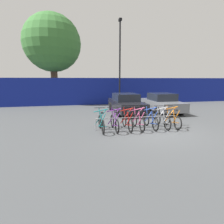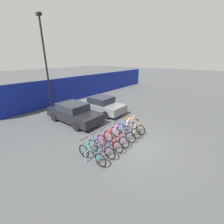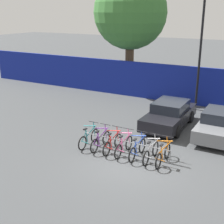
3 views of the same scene
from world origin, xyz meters
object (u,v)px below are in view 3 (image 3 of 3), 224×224
(bike_rack, at_px, (125,143))
(bicycle_purple, at_px, (100,141))
(lamp_post, at_px, (201,43))
(bicycle_red, at_px, (112,144))
(bicycle_pink, at_px, (124,146))
(bicycle_orange, at_px, (163,155))
(bicycle_blue, at_px, (137,149))
(bicycle_silver, at_px, (151,152))
(car_grey, at_px, (220,125))
(car_black, at_px, (170,114))
(bicycle_teal, at_px, (89,138))
(tree_behind_hoarding, at_px, (130,13))

(bike_rack, xyz_separation_m, bicycle_purple, (-1.18, -0.15, -0.11))
(lamp_post, bearing_deg, bicycle_red, -101.57)
(bicycle_red, distance_m, bicycle_pink, 0.56)
(bicycle_red, xyz_separation_m, bicycle_orange, (2.37, 0.00, 0.00))
(bicycle_blue, distance_m, bicycle_silver, 0.62)
(bicycle_orange, bearing_deg, bicycle_pink, -178.24)
(bicycle_purple, relative_size, bicycle_pink, 1.00)
(bicycle_orange, distance_m, car_grey, 4.20)
(bicycle_blue, xyz_separation_m, bicycle_orange, (1.15, 0.00, 0.00))
(lamp_post, bearing_deg, car_black, -97.23)
(bike_rack, height_order, bicycle_silver, bicycle_silver)
(bicycle_red, relative_size, bicycle_blue, 1.00)
(car_grey, bearing_deg, bicycle_teal, -142.40)
(bicycle_silver, relative_size, car_black, 0.39)
(bicycle_orange, height_order, tree_behind_hoarding, tree_behind_hoarding)
(bicycle_teal, height_order, bicycle_silver, same)
(bicycle_purple, distance_m, car_black, 4.63)
(bicycle_purple, height_order, bicycle_red, same)
(bicycle_teal, height_order, bicycle_blue, same)
(car_black, bearing_deg, car_grey, -7.10)
(bicycle_silver, height_order, bicycle_orange, same)
(bicycle_blue, bearing_deg, bicycle_teal, 176.05)
(bicycle_silver, xyz_separation_m, lamp_post, (-0.20, 7.97, 3.78))
(bike_rack, xyz_separation_m, bicycle_teal, (-1.81, -0.15, -0.11))
(bicycle_silver, relative_size, bicycle_orange, 1.00)
(bicycle_teal, xyz_separation_m, bicycle_orange, (3.62, 0.00, 0.00))
(bicycle_purple, relative_size, tree_behind_hoarding, 0.20)
(bicycle_purple, height_order, bicycle_silver, same)
(bike_rack, bearing_deg, bicycle_orange, -4.70)
(bicycle_silver, distance_m, car_black, 4.32)
(bicycle_teal, xyz_separation_m, bicycle_blue, (2.46, 0.00, 0.00))
(bicycle_teal, relative_size, bicycle_orange, 1.00)
(bicycle_orange, bearing_deg, car_black, 107.55)
(bicycle_red, bearing_deg, tree_behind_hoarding, 115.57)
(car_black, height_order, lamp_post, lamp_post)
(bicycle_purple, xyz_separation_m, bicycle_red, (0.62, 0.00, 0.00))
(bicycle_teal, height_order, bicycle_red, same)
(bicycle_pink, xyz_separation_m, bicycle_orange, (1.81, 0.00, 0.00))
(car_grey, bearing_deg, bicycle_orange, -110.63)
(bicycle_purple, xyz_separation_m, car_black, (1.78, 4.26, 0.31))
(car_black, height_order, car_grey, same)
(bike_rack, height_order, lamp_post, lamp_post)
(bicycle_orange, bearing_deg, lamp_post, 97.01)
(bicycle_blue, bearing_deg, bicycle_purple, 176.05)
(bicycle_purple, relative_size, car_grey, 0.44)
(bike_rack, xyz_separation_m, tree_behind_hoarding, (-4.97, 10.62, 5.33))
(bicycle_teal, distance_m, bicycle_red, 1.25)
(lamp_post, bearing_deg, bicycle_silver, -88.59)
(bicycle_silver, bearing_deg, bicycle_red, 178.67)
(car_grey, bearing_deg, car_black, 172.90)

